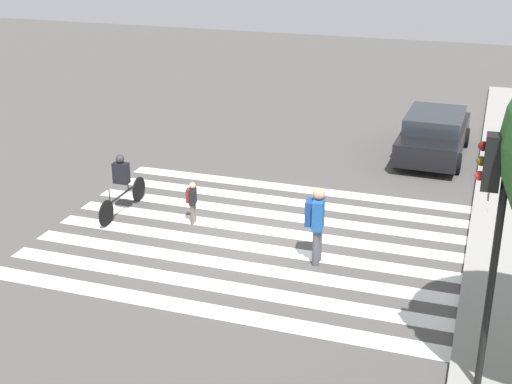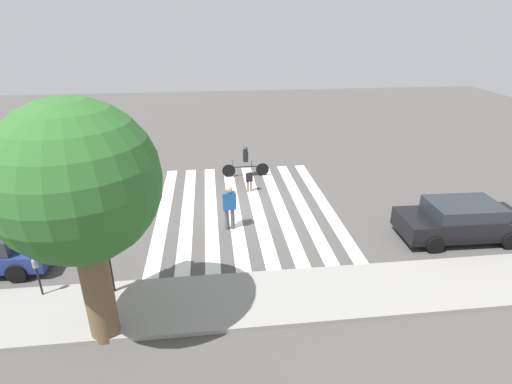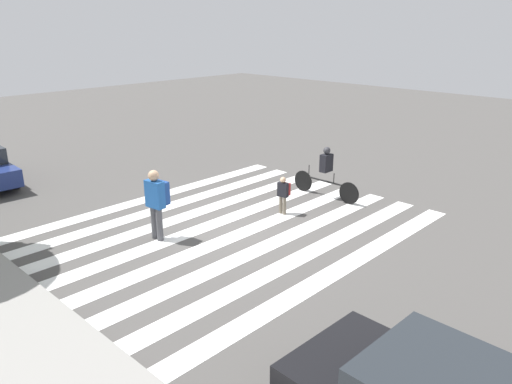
{
  "view_description": "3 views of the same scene",
  "coord_description": "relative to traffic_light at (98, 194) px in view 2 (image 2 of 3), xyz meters",
  "views": [
    {
      "loc": [
        14.96,
        5.14,
        7.5
      ],
      "look_at": [
        0.01,
        0.08,
        1.22
      ],
      "focal_mm": 50.0,
      "sensor_mm": 36.0,
      "label": 1
    },
    {
      "loc": [
        1.4,
        15.69,
        7.72
      ],
      "look_at": [
        -0.39,
        0.68,
        1.03
      ],
      "focal_mm": 28.0,
      "sensor_mm": 36.0,
      "label": 2
    },
    {
      "loc": [
        -9.11,
        8.46,
        5.27
      ],
      "look_at": [
        -0.84,
        -0.13,
        1.18
      ],
      "focal_mm": 35.0,
      "sensor_mm": 36.0,
      "label": 3
    }
  ],
  "objects": [
    {
      "name": "street_tree",
      "position": [
        -0.14,
        1.81,
        1.03
      ],
      "size": [
        3.72,
        3.72,
        6.25
      ],
      "color": "brown",
      "rests_on": "ground_plane"
    },
    {
      "name": "car_parked_far_curb",
      "position": [
        -12.26,
        -1.84,
        -2.52
      ],
      "size": [
        4.63,
        2.14,
        1.46
      ],
      "rotation": [
        0.0,
        0.0,
        -0.03
      ],
      "color": "black",
      "rests_on": "ground_plane"
    },
    {
      "name": "cyclist_near_curb",
      "position": [
        -4.87,
        -9.11,
        -2.4
      ],
      "size": [
        2.45,
        0.4,
        1.63
      ],
      "rotation": [
        0.0,
        0.0,
        -0.0
      ],
      "color": "black",
      "rests_on": "ground_plane"
    },
    {
      "name": "parking_meter",
      "position": [
        2.06,
        0.04,
        -2.23
      ],
      "size": [
        0.15,
        0.15,
        1.39
      ],
      "color": "black",
      "rests_on": "ground_plane"
    },
    {
      "name": "pedestrian_adult_tall_backpack",
      "position": [
        -3.72,
        -3.59,
        -2.2
      ],
      "size": [
        0.53,
        0.46,
        1.83
      ],
      "rotation": [
        0.0,
        0.0,
        0.12
      ],
      "color": "#4C4C51",
      "rests_on": "ground_plane"
    },
    {
      "name": "traffic_light",
      "position": [
        0.0,
        0.0,
        0.0
      ],
      "size": [
        0.6,
        0.5,
        4.67
      ],
      "color": "black",
      "rests_on": "ground_plane"
    },
    {
      "name": "sidewalk_curb",
      "position": [
        -4.5,
        0.9,
        -3.2
      ],
      "size": [
        36.0,
        2.5,
        0.14
      ],
      "color": "gray",
      "rests_on": "ground_plane"
    },
    {
      "name": "pedestrian_child_with_backpack",
      "position": [
        -4.86,
        -7.11,
        -2.62
      ],
      "size": [
        0.33,
        0.29,
        1.11
      ],
      "rotation": [
        0.0,
        0.0,
        0.18
      ],
      "color": "#6B6051",
      "rests_on": "ground_plane"
    },
    {
      "name": "ground_plane",
      "position": [
        -4.5,
        -5.35,
        -3.27
      ],
      "size": [
        60.0,
        60.0,
        0.0
      ],
      "primitive_type": "plane",
      "color": "#4C4947"
    },
    {
      "name": "crosswalk_stripes",
      "position": [
        -4.5,
        -5.35,
        -3.27
      ],
      "size": [
        7.55,
        10.0,
        0.01
      ],
      "color": "white",
      "rests_on": "ground_plane"
    }
  ]
}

